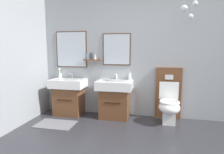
{
  "coord_description": "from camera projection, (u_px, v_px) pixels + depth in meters",
  "views": [
    {
      "loc": [
        -0.09,
        -1.83,
        1.33
      ],
      "look_at": [
        -0.81,
        1.53,
        0.84
      ],
      "focal_mm": 30.19,
      "sensor_mm": 36.0,
      "label": 1
    }
  ],
  "objects": [
    {
      "name": "vanity_sink_right",
      "position": [
        115.0,
        98.0,
        3.7
      ],
      "size": [
        0.69,
        0.48,
        0.74
      ],
      "color": "brown",
      "rests_on": "ground"
    },
    {
      "name": "bath_mat",
      "position": [
        56.0,
        124.0,
        3.39
      ],
      "size": [
        0.68,
        0.44,
        0.01
      ],
      "primitive_type": "cube",
      "color": "slate",
      "rests_on": "ground"
    },
    {
      "name": "wall_back",
      "position": [
        156.0,
        51.0,
        3.67
      ],
      "size": [
        4.91,
        0.59,
        2.6
      ],
      "color": "#999EA3",
      "rests_on": "ground"
    },
    {
      "name": "soap_dispenser",
      "position": [
        130.0,
        76.0,
        3.76
      ],
      "size": [
        0.06,
        0.06,
        0.17
      ],
      "color": "white",
      "rests_on": "vanity_sink_right"
    },
    {
      "name": "toothbrush_cup",
      "position": [
        60.0,
        75.0,
        4.06
      ],
      "size": [
        0.08,
        0.07,
        0.21
      ],
      "color": "silver",
      "rests_on": "vanity_sink_left"
    },
    {
      "name": "tap_on_left_sink",
      "position": [
        72.0,
        75.0,
        4.01
      ],
      "size": [
        0.03,
        0.13,
        0.11
      ],
      "color": "silver",
      "rests_on": "vanity_sink_left"
    },
    {
      "name": "vanity_sink_left",
      "position": [
        69.0,
        95.0,
        3.9
      ],
      "size": [
        0.69,
        0.48,
        0.74
      ],
      "color": "brown",
      "rests_on": "ground"
    },
    {
      "name": "toilet",
      "position": [
        169.0,
        102.0,
        3.5
      ],
      "size": [
        0.48,
        0.62,
        1.0
      ],
      "color": "brown",
      "rests_on": "ground"
    },
    {
      "name": "tap_on_right_sink",
      "position": [
        116.0,
        76.0,
        3.82
      ],
      "size": [
        0.03,
        0.13,
        0.11
      ],
      "color": "silver",
      "rests_on": "vanity_sink_right"
    }
  ]
}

